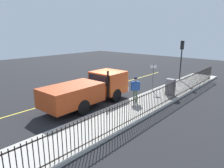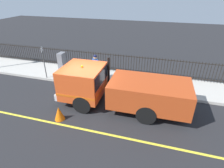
{
  "view_description": "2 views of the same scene",
  "coord_description": "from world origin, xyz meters",
  "px_view_note": "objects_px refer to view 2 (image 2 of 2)",
  "views": [
    {
      "loc": [
        10.27,
        -11.2,
        4.98
      ],
      "look_at": [
        1.73,
        -1.41,
        1.68
      ],
      "focal_mm": 32.83,
      "sensor_mm": 36.0,
      "label": 1
    },
    {
      "loc": [
        -7.87,
        -3.82,
        5.73
      ],
      "look_at": [
        0.46,
        -1.4,
        1.1
      ],
      "focal_mm": 28.93,
      "sensor_mm": 36.0,
      "label": 2
    }
  ],
  "objects_px": {
    "traffic_cone": "(59,113)",
    "street_sign": "(43,59)",
    "utility_cabinet": "(62,61)",
    "work_truck": "(114,86)",
    "worker_standing": "(96,65)"
  },
  "relations": [
    {
      "from": "utility_cabinet",
      "to": "traffic_cone",
      "type": "relative_size",
      "value": 1.8
    },
    {
      "from": "utility_cabinet",
      "to": "traffic_cone",
      "type": "distance_m",
      "value": 6.08
    },
    {
      "from": "utility_cabinet",
      "to": "street_sign",
      "type": "relative_size",
      "value": 0.57
    },
    {
      "from": "traffic_cone",
      "to": "street_sign",
      "type": "xyz_separation_m",
      "value": [
        3.61,
        3.15,
        1.21
      ]
    },
    {
      "from": "worker_standing",
      "to": "work_truck",
      "type": "bearing_deg",
      "value": -7.74
    },
    {
      "from": "work_truck",
      "to": "street_sign",
      "type": "distance_m",
      "value": 5.67
    },
    {
      "from": "traffic_cone",
      "to": "utility_cabinet",
      "type": "bearing_deg",
      "value": 28.13
    },
    {
      "from": "traffic_cone",
      "to": "street_sign",
      "type": "height_order",
      "value": "street_sign"
    },
    {
      "from": "work_truck",
      "to": "traffic_cone",
      "type": "relative_size",
      "value": 9.59
    },
    {
      "from": "utility_cabinet",
      "to": "street_sign",
      "type": "bearing_deg",
      "value": 170.56
    },
    {
      "from": "worker_standing",
      "to": "utility_cabinet",
      "type": "xyz_separation_m",
      "value": [
        1.11,
        3.18,
        -0.46
      ]
    },
    {
      "from": "work_truck",
      "to": "utility_cabinet",
      "type": "height_order",
      "value": "work_truck"
    },
    {
      "from": "traffic_cone",
      "to": "street_sign",
      "type": "distance_m",
      "value": 4.94
    },
    {
      "from": "worker_standing",
      "to": "street_sign",
      "type": "distance_m",
      "value": 3.54
    },
    {
      "from": "worker_standing",
      "to": "utility_cabinet",
      "type": "relative_size",
      "value": 1.41
    }
  ]
}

